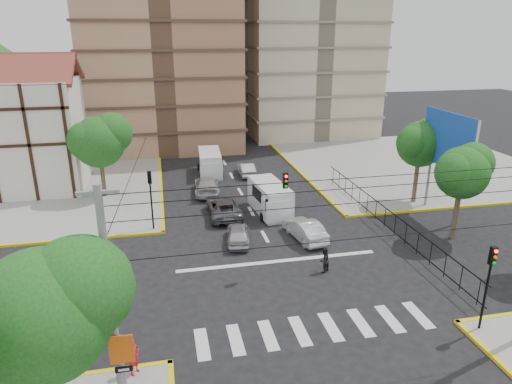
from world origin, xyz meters
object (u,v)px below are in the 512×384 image
object	(u,v)px
traffic_light_se	(489,275)
pedestrian_crosswalk	(324,260)
traffic_light_nw	(151,191)
van_right_lane	(271,200)
car_white_front_right	(305,229)
district_sign	(122,356)
car_silver_front_left	(238,234)
pedestrian_sw_corner	(134,356)
van_left_lane	(210,164)

from	to	relation	value
traffic_light_se	pedestrian_crosswalk	distance (m)	9.26
traffic_light_nw	van_right_lane	size ratio (longest dim) A/B	0.79
car_white_front_right	district_sign	bearing A→B (deg)	39.61
car_silver_front_left	pedestrian_sw_corner	bearing A→B (deg)	69.70
traffic_light_nw	car_silver_front_left	bearing A→B (deg)	-30.01
district_sign	van_right_lane	distance (m)	21.17
van_right_lane	van_left_lane	size ratio (longest dim) A/B	1.02
traffic_light_se	car_white_front_right	world-z (taller)	traffic_light_se
van_left_lane	pedestrian_crosswalk	bearing A→B (deg)	-74.71
van_right_lane	pedestrian_sw_corner	distance (m)	19.51
traffic_light_se	traffic_light_nw	xyz separation A→B (m)	(-15.60, 15.60, 0.00)
traffic_light_se	district_sign	world-z (taller)	traffic_light_se
van_right_lane	pedestrian_crosswalk	world-z (taller)	van_right_lane
van_left_lane	pedestrian_sw_corner	distance (m)	28.90
van_right_lane	car_white_front_right	distance (m)	5.35
car_white_front_right	van_right_lane	bearing A→B (deg)	-86.42
van_left_lane	pedestrian_sw_corner	bearing A→B (deg)	-99.42
traffic_light_nw	van_right_lane	distance (m)	9.56
van_left_lane	pedestrian_crosswalk	size ratio (longest dim) A/B	3.44
pedestrian_crosswalk	car_white_front_right	bearing A→B (deg)	-127.81
car_white_front_right	pedestrian_crosswalk	xyz separation A→B (m)	(-0.32, -4.73, 0.07)
car_silver_front_left	car_white_front_right	xyz separation A→B (m)	(4.71, -0.43, 0.08)
traffic_light_se	pedestrian_sw_corner	bearing A→B (deg)	178.95
pedestrian_sw_corner	van_left_lane	bearing A→B (deg)	25.51
van_right_lane	pedestrian_crosswalk	size ratio (longest dim) A/B	3.51
car_white_front_right	pedestrian_crosswalk	size ratio (longest dim) A/B	2.76
traffic_light_nw	van_left_lane	distance (m)	14.21
traffic_light_se	van_left_lane	distance (m)	30.19
van_left_lane	car_white_front_right	size ratio (longest dim) A/B	1.24
traffic_light_se	car_silver_front_left	world-z (taller)	traffic_light_se
van_right_lane	pedestrian_sw_corner	bearing A→B (deg)	-127.18
traffic_light_nw	district_sign	bearing A→B (deg)	-93.36
district_sign	car_silver_front_left	world-z (taller)	district_sign
car_silver_front_left	district_sign	bearing A→B (deg)	72.09
traffic_light_nw	traffic_light_se	bearing A→B (deg)	-45.00
district_sign	car_white_front_right	xyz separation A→B (m)	(11.47, 13.28, -1.73)
district_sign	pedestrian_sw_corner	bearing A→B (deg)	82.69
van_right_lane	car_white_front_right	bearing A→B (deg)	-83.08
traffic_light_nw	car_white_front_right	world-z (taller)	traffic_light_nw
pedestrian_sw_corner	traffic_light_se	bearing A→B (deg)	-52.53
traffic_light_nw	car_silver_front_left	distance (m)	7.09
van_left_lane	pedestrian_crosswalk	distance (m)	21.80
district_sign	van_left_lane	xyz separation A→B (m)	(6.73, 29.90, -1.28)
van_right_lane	car_silver_front_left	size ratio (longest dim) A/B	1.47
district_sign	pedestrian_sw_corner	distance (m)	2.28
car_silver_front_left	car_white_front_right	bearing A→B (deg)	-176.94
car_silver_front_left	pedestrian_sw_corner	xyz separation A→B (m)	(-6.53, -11.98, 0.35)
van_left_lane	district_sign	bearing A→B (deg)	-99.09
pedestrian_crosswalk	district_sign	bearing A→B (deg)	3.54
van_left_lane	pedestrian_crosswalk	world-z (taller)	van_left_lane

